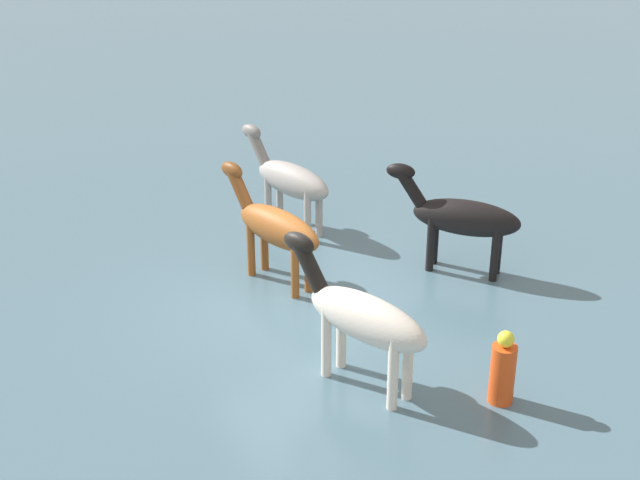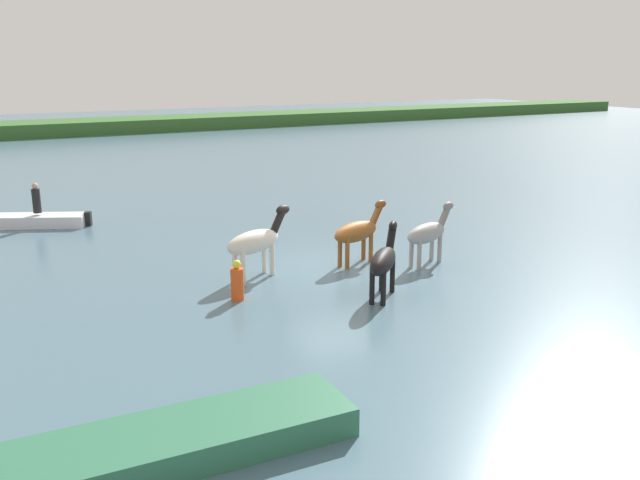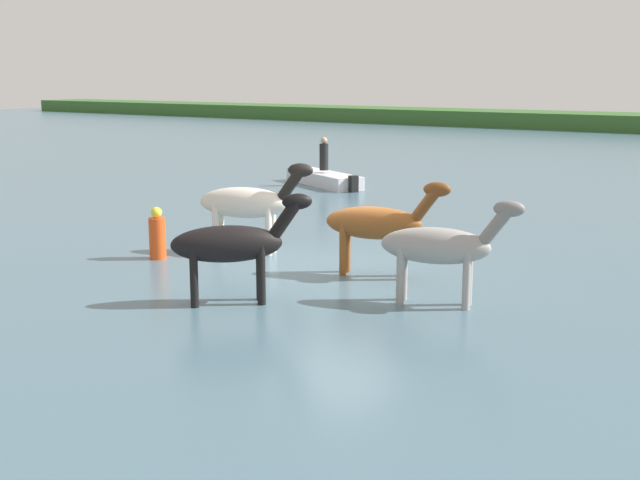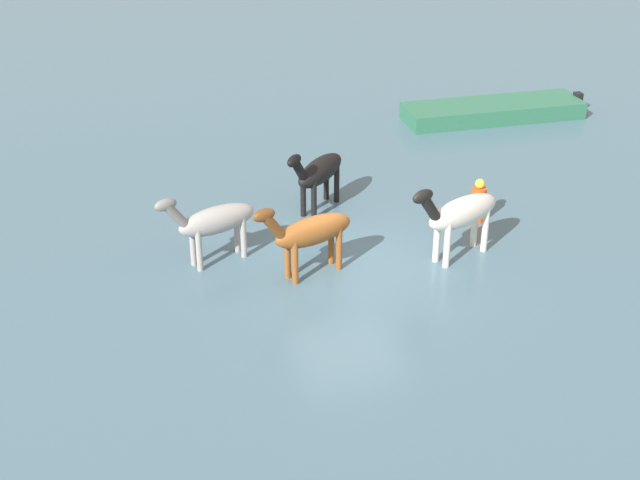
{
  "view_description": "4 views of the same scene",
  "coord_description": "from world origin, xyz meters",
  "px_view_note": "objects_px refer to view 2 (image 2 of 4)",
  "views": [
    {
      "loc": [
        -12.42,
        5.83,
        7.75
      ],
      "look_at": [
        0.36,
        -0.57,
        0.92
      ],
      "focal_mm": 52.09,
      "sensor_mm": 36.0,
      "label": 1
    },
    {
      "loc": [
        -10.36,
        -17.77,
        6.31
      ],
      "look_at": [
        0.0,
        0.83,
        0.71
      ],
      "focal_mm": 37.97,
      "sensor_mm": 36.0,
      "label": 2
    },
    {
      "loc": [
        8.66,
        -13.37,
        3.91
      ],
      "look_at": [
        -0.32,
        -0.19,
        0.62
      ],
      "focal_mm": 44.77,
      "sensor_mm": 36.0,
      "label": 3
    },
    {
      "loc": [
        5.63,
        16.56,
        10.0
      ],
      "look_at": [
        0.68,
        -0.05,
        0.8
      ],
      "focal_mm": 49.88,
      "sensor_mm": 36.0,
      "label": 4
    }
  ],
  "objects_px": {
    "buoy_channel_marker": "(237,282)",
    "boat_launch_far": "(182,445)",
    "horse_gray_outer": "(256,242)",
    "horse_dark_mare": "(384,260)",
    "horse_pinto_flank": "(428,233)",
    "horse_dun_straggler": "(358,232)",
    "person_helmsman_aft": "(36,199)",
    "boat_motor_center": "(38,222)"
  },
  "relations": [
    {
      "from": "buoy_channel_marker",
      "to": "boat_launch_far",
      "type": "bearing_deg",
      "value": -119.35
    },
    {
      "from": "horse_gray_outer",
      "to": "horse_dark_mare",
      "type": "height_order",
      "value": "horse_gray_outer"
    },
    {
      "from": "horse_pinto_flank",
      "to": "boat_launch_far",
      "type": "height_order",
      "value": "horse_pinto_flank"
    },
    {
      "from": "horse_dun_straggler",
      "to": "person_helmsman_aft",
      "type": "bearing_deg",
      "value": 111.46
    },
    {
      "from": "horse_gray_outer",
      "to": "buoy_channel_marker",
      "type": "distance_m",
      "value": 2.11
    },
    {
      "from": "horse_pinto_flank",
      "to": "horse_gray_outer",
      "type": "distance_m",
      "value": 5.56
    },
    {
      "from": "horse_gray_outer",
      "to": "buoy_channel_marker",
      "type": "relative_size",
      "value": 2.28
    },
    {
      "from": "person_helmsman_aft",
      "to": "buoy_channel_marker",
      "type": "distance_m",
      "value": 12.37
    },
    {
      "from": "horse_dun_straggler",
      "to": "horse_dark_mare",
      "type": "distance_m",
      "value": 3.29
    },
    {
      "from": "boat_motor_center",
      "to": "horse_dun_straggler",
      "type": "bearing_deg",
      "value": 154.44
    },
    {
      "from": "horse_dark_mare",
      "to": "boat_launch_far",
      "type": "height_order",
      "value": "horse_dark_mare"
    },
    {
      "from": "horse_dark_mare",
      "to": "boat_motor_center",
      "type": "distance_m",
      "value": 15.47
    },
    {
      "from": "buoy_channel_marker",
      "to": "person_helmsman_aft",
      "type": "bearing_deg",
      "value": 106.97
    },
    {
      "from": "boat_motor_center",
      "to": "person_helmsman_aft",
      "type": "relative_size",
      "value": 3.31
    },
    {
      "from": "buoy_channel_marker",
      "to": "horse_pinto_flank",
      "type": "bearing_deg",
      "value": 1.63
    },
    {
      "from": "boat_motor_center",
      "to": "person_helmsman_aft",
      "type": "xyz_separation_m",
      "value": [
        0.03,
        -0.08,
        0.96
      ]
    },
    {
      "from": "person_helmsman_aft",
      "to": "buoy_channel_marker",
      "type": "height_order",
      "value": "person_helmsman_aft"
    },
    {
      "from": "horse_dun_straggler",
      "to": "buoy_channel_marker",
      "type": "distance_m",
      "value": 4.95
    },
    {
      "from": "horse_gray_outer",
      "to": "boat_launch_far",
      "type": "xyz_separation_m",
      "value": [
        -4.97,
        -8.18,
        -0.94
      ]
    },
    {
      "from": "horse_dark_mare",
      "to": "boat_launch_far",
      "type": "bearing_deg",
      "value": 170.53
    },
    {
      "from": "horse_dun_straggler",
      "to": "boat_motor_center",
      "type": "height_order",
      "value": "horse_dun_straggler"
    },
    {
      "from": "horse_pinto_flank",
      "to": "horse_dark_mare",
      "type": "relative_size",
      "value": 1.17
    },
    {
      "from": "horse_dun_straggler",
      "to": "boat_motor_center",
      "type": "bearing_deg",
      "value": 111.36
    },
    {
      "from": "horse_dun_straggler",
      "to": "buoy_channel_marker",
      "type": "bearing_deg",
      "value": 178.93
    },
    {
      "from": "buoy_channel_marker",
      "to": "boat_motor_center",
      "type": "bearing_deg",
      "value": 107.0
    },
    {
      "from": "horse_dun_straggler",
      "to": "horse_pinto_flank",
      "type": "distance_m",
      "value": 2.24
    },
    {
      "from": "horse_dun_straggler",
      "to": "horse_gray_outer",
      "type": "height_order",
      "value": "horse_gray_outer"
    },
    {
      "from": "horse_dark_mare",
      "to": "buoy_channel_marker",
      "type": "distance_m",
      "value": 4.05
    },
    {
      "from": "boat_motor_center",
      "to": "boat_launch_far",
      "type": "distance_m",
      "value": 18.5
    },
    {
      "from": "horse_pinto_flank",
      "to": "horse_gray_outer",
      "type": "relative_size",
      "value": 0.93
    },
    {
      "from": "horse_pinto_flank",
      "to": "horse_dark_mare",
      "type": "distance_m",
      "value": 3.59
    },
    {
      "from": "boat_motor_center",
      "to": "boat_launch_far",
      "type": "bearing_deg",
      "value": 115.74
    },
    {
      "from": "horse_dun_straggler",
      "to": "person_helmsman_aft",
      "type": "distance_m",
      "value": 13.38
    },
    {
      "from": "horse_pinto_flank",
      "to": "horse_gray_outer",
      "type": "xyz_separation_m",
      "value": [
        -5.39,
        1.38,
        0.09
      ]
    },
    {
      "from": "horse_dark_mare",
      "to": "buoy_channel_marker",
      "type": "xyz_separation_m",
      "value": [
        -3.62,
        1.74,
        -0.55
      ]
    },
    {
      "from": "horse_gray_outer",
      "to": "boat_launch_far",
      "type": "distance_m",
      "value": 9.62
    },
    {
      "from": "person_helmsman_aft",
      "to": "buoy_channel_marker",
      "type": "relative_size",
      "value": 1.04
    },
    {
      "from": "horse_dark_mare",
      "to": "boat_launch_far",
      "type": "relative_size",
      "value": 0.34
    },
    {
      "from": "horse_dun_straggler",
      "to": "buoy_channel_marker",
      "type": "relative_size",
      "value": 2.17
    },
    {
      "from": "horse_pinto_flank",
      "to": "horse_gray_outer",
      "type": "height_order",
      "value": "horse_gray_outer"
    },
    {
      "from": "horse_dark_mare",
      "to": "buoy_channel_marker",
      "type": "height_order",
      "value": "horse_dark_mare"
    },
    {
      "from": "boat_launch_far",
      "to": "person_helmsman_aft",
      "type": "xyz_separation_m",
      "value": [
        0.11,
        18.43,
        0.93
      ]
    }
  ]
}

